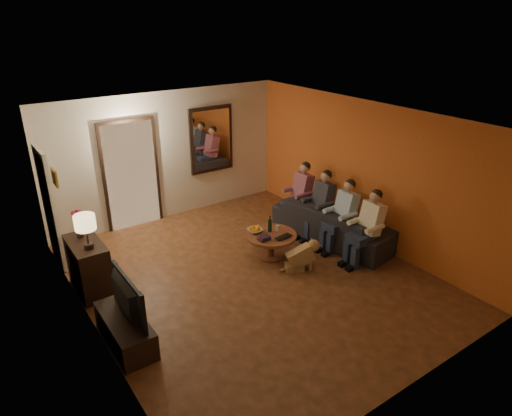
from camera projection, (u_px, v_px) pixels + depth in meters
floor at (251, 277)px, 7.48m from camera, size 5.00×6.00×0.01m
ceiling at (251, 119)px, 6.44m from camera, size 5.00×6.00×0.01m
back_wall at (168, 156)px, 9.22m from camera, size 5.00×0.02×2.60m
front_wall at (415, 297)px, 4.70m from camera, size 5.00×0.02×2.60m
left_wall at (85, 249)px, 5.65m from camera, size 0.02×6.00×2.60m
right_wall at (365, 173)px, 8.27m from camera, size 0.02×6.00×2.60m
orange_accent at (364, 173)px, 8.26m from camera, size 0.01×6.00×2.60m
kitchen_doorway at (131, 176)px, 8.88m from camera, size 1.00×0.06×2.10m
door_trim at (131, 176)px, 8.87m from camera, size 1.12×0.04×2.22m
fridge_glimpse at (144, 180)px, 9.08m from camera, size 0.45×0.03×1.70m
mirror_frame at (211, 140)px, 9.63m from camera, size 1.00×0.05×1.40m
mirror_glass at (212, 140)px, 9.61m from camera, size 0.86×0.02×1.26m
white_door at (50, 208)px, 7.51m from camera, size 0.06×0.85×2.04m
framed_art at (54, 178)px, 6.42m from camera, size 0.03×0.28×0.24m
art_canvas at (56, 177)px, 6.43m from camera, size 0.01×0.22×0.18m
dresser at (89, 266)px, 6.98m from camera, size 0.45×0.93×0.83m
table_lamp at (86, 232)px, 6.54m from camera, size 0.30×0.30×0.54m
flower_vase at (78, 224)px, 6.90m from camera, size 0.14×0.14×0.44m
tv_stand at (125, 330)px, 5.94m from camera, size 0.45×1.15×0.38m
tv at (121, 299)px, 5.75m from camera, size 1.02×0.13×0.59m
sofa at (334, 223)px, 8.56m from camera, size 2.48×1.30×0.69m
person_a at (368, 230)px, 7.73m from camera, size 0.60×0.40×1.20m
person_b at (343, 217)px, 8.18m from camera, size 0.60×0.40×1.20m
person_c at (320, 206)px, 8.63m from camera, size 0.60×0.40×1.20m
person_d at (300, 197)px, 9.08m from camera, size 0.60×0.40×1.20m
dog at (300, 255)px, 7.57m from camera, size 0.61×0.43×0.56m
coffee_table at (271, 246)px, 7.99m from camera, size 0.94×0.94×0.45m
bowl at (255, 231)px, 7.96m from camera, size 0.26×0.26×0.06m
oranges at (255, 227)px, 7.93m from camera, size 0.20×0.20×0.08m
wine_bottle at (270, 223)px, 7.94m from camera, size 0.07×0.07×0.31m
wine_glass at (277, 228)px, 8.01m from camera, size 0.06×0.06×0.10m
book_stack at (264, 238)px, 7.70m from camera, size 0.20×0.15×0.07m
laptop at (285, 238)px, 7.74m from camera, size 0.35×0.25×0.03m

